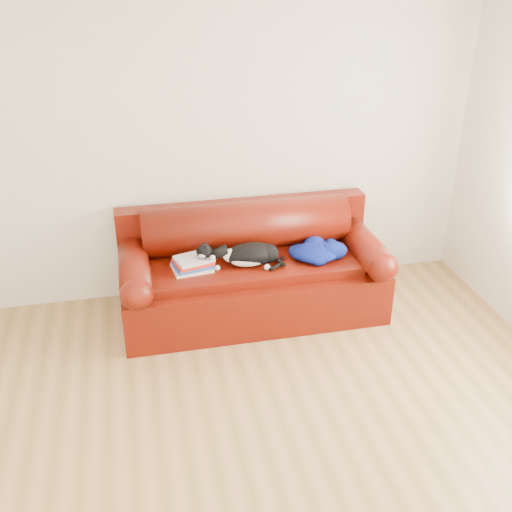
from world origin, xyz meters
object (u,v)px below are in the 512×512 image
Objects in this scene: book_stack at (193,264)px; blanket at (317,251)px; cat at (251,255)px; sofa_base at (252,287)px.

book_stack is 0.65× the size of blanket.
cat reaches higher than book_stack.
blanket is (0.55, -0.00, -0.02)m from cat.
blanket is (1.00, -0.02, 0.01)m from book_stack.
sofa_base is 0.36m from cat.
blanket is (0.52, -0.10, 0.32)m from sofa_base.
book_stack is 0.45m from cat.
cat is (0.45, -0.02, 0.03)m from book_stack.
sofa_base is 0.58m from book_stack.
blanket reaches higher than sofa_base.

